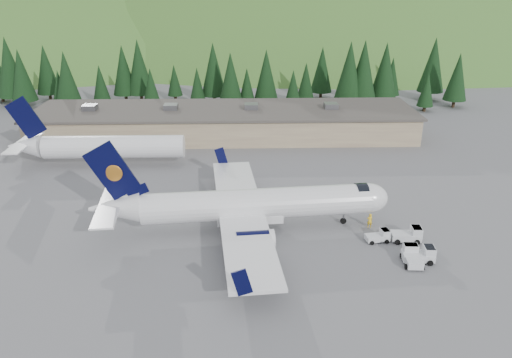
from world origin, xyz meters
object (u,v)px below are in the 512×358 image
(second_airliner, at_px, (96,146))
(baggage_tug_d, at_px, (379,236))
(baggage_tug_a, at_px, (409,235))
(airliner, at_px, (249,205))
(baggage_tug_c, at_px, (412,256))
(ramp_worker, at_px, (370,221))
(terminal_building, at_px, (225,122))
(baggage_tug_b, at_px, (421,255))

(second_airliner, bearing_deg, baggage_tug_d, -33.25)
(baggage_tug_a, bearing_deg, second_airliner, 152.57)
(airliner, xyz_separation_m, baggage_tug_c, (17.19, -8.02, -2.36))
(second_airliner, distance_m, baggage_tug_c, 51.00)
(airliner, relative_size, baggage_tug_a, 10.35)
(baggage_tug_a, height_order, ramp_worker, ramp_worker)
(terminal_building, xyz_separation_m, ramp_worker, (18.59, -38.10, -1.71))
(airliner, bearing_deg, second_airliner, 131.97)
(baggage_tug_a, bearing_deg, terminal_building, 121.96)
(baggage_tug_a, bearing_deg, airliner, 173.14)
(terminal_building, height_order, ramp_worker, terminal_building)
(airliner, xyz_separation_m, baggage_tug_a, (18.32, -3.43, -2.34))
(baggage_tug_b, height_order, ramp_worker, ramp_worker)
(terminal_building, relative_size, baggage_tug_d, 25.07)
(second_airliner, bearing_deg, airliner, -42.76)
(baggage_tug_d, bearing_deg, baggage_tug_b, -61.92)
(baggage_tug_c, height_order, ramp_worker, ramp_worker)
(baggage_tug_c, xyz_separation_m, terminal_building, (-21.17, 46.12, 1.85))
(baggage_tug_a, relative_size, baggage_tug_b, 1.01)
(ramp_worker, bearing_deg, second_airliner, -35.87)
(airliner, relative_size, terminal_building, 0.50)
(airliner, distance_m, terminal_building, 38.31)
(airliner, height_order, baggage_tug_a, airliner)
(baggage_tug_c, distance_m, baggage_tug_d, 5.17)
(baggage_tug_b, height_order, baggage_tug_c, baggage_tug_b)
(baggage_tug_d, bearing_deg, baggage_tug_c, -72.76)
(terminal_building, bearing_deg, ramp_worker, -63.99)
(baggage_tug_c, xyz_separation_m, baggage_tug_d, (-2.25, 4.65, -0.14))
(airliner, bearing_deg, baggage_tug_a, -15.86)
(airliner, relative_size, baggage_tug_b, 10.40)
(airliner, relative_size, ramp_worker, 19.34)
(baggage_tug_c, bearing_deg, baggage_tug_d, 29.59)
(airliner, distance_m, ramp_worker, 14.78)
(second_airliner, bearing_deg, baggage_tug_c, -36.24)
(baggage_tug_b, xyz_separation_m, ramp_worker, (-3.64, 7.81, 0.13))
(terminal_building, relative_size, ramp_worker, 38.70)
(baggage_tug_b, relative_size, terminal_building, 0.05)
(airliner, xyz_separation_m, second_airliner, (-23.89, 22.10, 0.19))
(baggage_tug_d, relative_size, ramp_worker, 1.54)
(baggage_tug_a, xyz_separation_m, terminal_building, (-22.29, 41.52, 1.83))
(baggage_tug_a, xyz_separation_m, baggage_tug_d, (-3.38, 0.06, -0.16))
(baggage_tug_a, height_order, baggage_tug_d, baggage_tug_a)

